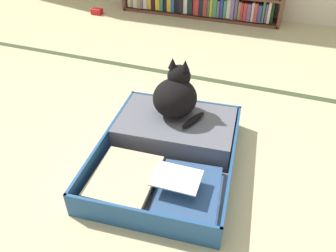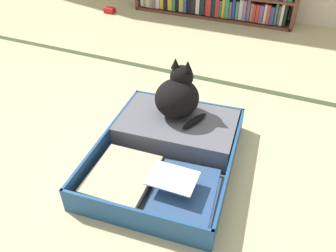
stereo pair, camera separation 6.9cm
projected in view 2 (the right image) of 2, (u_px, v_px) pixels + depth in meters
The scene contains 5 objects.
ground_plane at pixel (139, 198), 1.37m from camera, with size 10.00×10.00×0.00m, color #C0B58A.
tatami_border at pixel (214, 81), 2.16m from camera, with size 4.80×0.05×0.00m.
open_suitcase at pixel (169, 146), 1.56m from camera, with size 0.67×0.82×0.12m.
black_cat at pixel (178, 96), 1.59m from camera, with size 0.27×0.25×0.28m.
small_red_pouch at pixel (110, 10), 3.22m from camera, with size 0.10×0.07×0.05m.
Camera 2 is at (0.47, -0.79, 1.07)m, focal length 35.19 mm.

